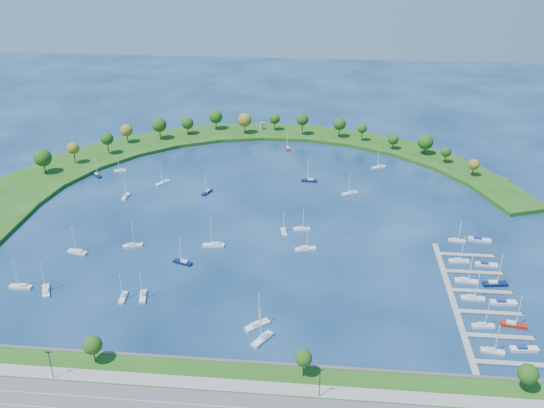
# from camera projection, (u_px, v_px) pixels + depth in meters

# --- Properties ---
(ground) EXTENTS (700.00, 700.00, 0.00)m
(ground) POSITION_uv_depth(u_px,v_px,m) (261.00, 216.00, 273.19)
(ground) COLOR #071F3C
(ground) RESTS_ON ground
(breakwater) EXTENTS (286.74, 247.64, 2.00)m
(breakwater) POSITION_uv_depth(u_px,v_px,m) (188.00, 171.00, 320.16)
(breakwater) COLOR #1E4A13
(breakwater) RESTS_ON ground
(breakwater_trees) EXTENTS (238.67, 91.47, 14.06)m
(breakwater_trees) POSITION_uv_depth(u_px,v_px,m) (235.00, 132.00, 349.72)
(breakwater_trees) COLOR #382314
(breakwater_trees) RESTS_ON breakwater
(harbor_tower) EXTENTS (2.60, 2.60, 4.65)m
(harbor_tower) POSITION_uv_depth(u_px,v_px,m) (261.00, 126.00, 379.31)
(harbor_tower) COLOR gray
(harbor_tower) RESTS_ON breakwater
(dock_system) EXTENTS (24.28, 82.00, 1.60)m
(dock_system) POSITION_uv_depth(u_px,v_px,m) (473.00, 301.00, 211.39)
(dock_system) COLOR gray
(dock_system) RESTS_ON ground
(moored_boat_0) EXTENTS (4.19, 7.70, 10.91)m
(moored_boat_0) POSITION_uv_depth(u_px,v_px,m) (288.00, 148.00, 352.60)
(moored_boat_0) COLOR maroon
(moored_boat_0) RESTS_ON ground
(moored_boat_1) EXTENTS (6.81, 6.97, 11.20)m
(moored_boat_1) POSITION_uv_depth(u_px,v_px,m) (97.00, 175.00, 315.18)
(moored_boat_1) COLOR #09153B
(moored_boat_1) RESTS_ON ground
(moored_boat_2) EXTENTS (3.52, 7.48, 10.60)m
(moored_boat_2) POSITION_uv_depth(u_px,v_px,m) (284.00, 231.00, 257.83)
(moored_boat_2) COLOR silver
(moored_boat_2) RESTS_ON ground
(moored_boat_3) EXTENTS (9.16, 5.04, 12.97)m
(moored_boat_3) POSITION_uv_depth(u_px,v_px,m) (305.00, 248.00, 244.23)
(moored_boat_3) COLOR silver
(moored_boat_3) RESTS_ON ground
(moored_boat_4) EXTENTS (8.90, 4.26, 12.61)m
(moored_boat_4) POSITION_uv_depth(u_px,v_px,m) (78.00, 251.00, 241.97)
(moored_boat_4) COLOR silver
(moored_boat_4) RESTS_ON ground
(moored_boat_5) EXTENTS (9.43, 3.44, 13.57)m
(moored_boat_5) POSITION_uv_depth(u_px,v_px,m) (214.00, 245.00, 247.02)
(moored_boat_5) COLOR silver
(moored_boat_5) RESTS_ON ground
(moored_boat_6) EXTENTS (6.06, 8.97, 12.90)m
(moored_boat_6) POSITION_uv_depth(u_px,v_px,m) (46.00, 290.00, 216.42)
(moored_boat_6) COLOR silver
(moored_boat_6) RESTS_ON ground
(moored_boat_7) EXTENTS (8.56, 2.58, 12.50)m
(moored_boat_7) POSITION_uv_depth(u_px,v_px,m) (21.00, 286.00, 219.01)
(moored_boat_7) COLOR silver
(moored_boat_7) RESTS_ON ground
(moored_boat_8) EXTENTS (7.10, 7.84, 12.18)m
(moored_boat_8) POSITION_uv_depth(u_px,v_px,m) (163.00, 182.00, 306.02)
(moored_boat_8) COLOR silver
(moored_boat_8) RESTS_ON ground
(moored_boat_9) EXTENTS (8.57, 4.66, 12.13)m
(moored_boat_9) POSITION_uv_depth(u_px,v_px,m) (133.00, 245.00, 246.76)
(moored_boat_9) COLOR silver
(moored_boat_9) RESTS_ON ground
(moored_boat_10) EXTENTS (8.78, 8.02, 13.69)m
(moored_boat_10) POSITION_uv_depth(u_px,v_px,m) (257.00, 325.00, 198.01)
(moored_boat_10) COLOR silver
(moored_boat_10) RESTS_ON ground
(moored_boat_11) EXTENTS (8.34, 2.71, 12.11)m
(moored_boat_11) POSITION_uv_depth(u_px,v_px,m) (309.00, 180.00, 308.73)
(moored_boat_11) COLOR #09153B
(moored_boat_11) RESTS_ON ground
(moored_boat_12) EXTENTS (4.86, 7.95, 11.31)m
(moored_boat_12) POSITION_uv_depth(u_px,v_px,m) (207.00, 192.00, 295.43)
(moored_boat_12) COLOR #09153B
(moored_boat_12) RESTS_ON ground
(moored_boat_13) EXTENTS (8.46, 5.87, 12.23)m
(moored_boat_13) POSITION_uv_depth(u_px,v_px,m) (350.00, 193.00, 294.23)
(moored_boat_13) COLOR silver
(moored_boat_13) RESTS_ON ground
(moored_boat_14) EXTENTS (8.20, 5.40, 11.75)m
(moored_boat_14) POSITION_uv_depth(u_px,v_px,m) (379.00, 167.00, 325.34)
(moored_boat_14) COLOR silver
(moored_boat_14) RESTS_ON ground
(moored_boat_15) EXTENTS (2.82, 7.61, 10.93)m
(moored_boat_15) POSITION_uv_depth(u_px,v_px,m) (123.00, 297.00, 212.86)
(moored_boat_15) COLOR silver
(moored_boat_15) RESTS_ON ground
(moored_boat_16) EXTENTS (2.49, 7.63, 11.07)m
(moored_boat_16) POSITION_uv_depth(u_px,v_px,m) (126.00, 196.00, 290.92)
(moored_boat_16) COLOR silver
(moored_boat_16) RESTS_ON ground
(moored_boat_17) EXTENTS (7.93, 3.28, 11.32)m
(moored_boat_17) POSITION_uv_depth(u_px,v_px,m) (302.00, 228.00, 260.18)
(moored_boat_17) COLOR silver
(moored_boat_17) RESTS_ON ground
(moored_boat_18) EXTENTS (7.00, 8.92, 13.22)m
(moored_boat_18) POSITION_uv_depth(u_px,v_px,m) (263.00, 338.00, 191.55)
(moored_boat_18) COLOR silver
(moored_boat_18) RESTS_ON ground
(moored_boat_19) EXTENTS (7.00, 3.33, 9.93)m
(moored_boat_19) POSITION_uv_depth(u_px,v_px,m) (120.00, 170.00, 321.23)
(moored_boat_19) COLOR silver
(moored_boat_19) RESTS_ON ground
(moored_boat_20) EXTENTS (3.93, 8.43, 11.95)m
(moored_boat_20) POSITION_uv_depth(u_px,v_px,m) (143.00, 296.00, 213.41)
(moored_boat_20) COLOR silver
(moored_boat_20) RESTS_ON ground
(moored_boat_21) EXTENTS (8.45, 4.78, 11.98)m
(moored_boat_21) POSITION_uv_depth(u_px,v_px,m) (183.00, 262.00, 234.72)
(moored_boat_21) COLOR #09153B
(moored_boat_21) RESTS_ON ground
(docked_boat_0) EXTENTS (7.67, 3.24, 10.93)m
(docked_boat_0) POSITION_uv_depth(u_px,v_px,m) (493.00, 350.00, 186.32)
(docked_boat_0) COLOR silver
(docked_boat_0) RESTS_ON ground
(docked_boat_1) EXTENTS (9.11, 3.40, 1.82)m
(docked_boat_1) POSITION_uv_depth(u_px,v_px,m) (524.00, 349.00, 187.24)
(docked_boat_1) COLOR silver
(docked_boat_1) RESTS_ON ground
(docked_boat_2) EXTENTS (7.80, 2.73, 11.26)m
(docked_boat_2) POSITION_uv_depth(u_px,v_px,m) (483.00, 325.00, 197.96)
(docked_boat_2) COLOR silver
(docked_boat_2) RESTS_ON ground
(docked_boat_3) EXTENTS (8.98, 3.72, 12.80)m
(docked_boat_3) POSITION_uv_depth(u_px,v_px,m) (513.00, 324.00, 198.38)
(docked_boat_3) COLOR maroon
(docked_boat_3) RESTS_ON ground
(docked_boat_4) EXTENTS (8.56, 2.55, 12.52)m
(docked_boat_4) POSITION_uv_depth(u_px,v_px,m) (473.00, 298.00, 212.31)
(docked_boat_4) COLOR silver
(docked_boat_4) RESTS_ON ground
(docked_boat_5) EXTENTS (9.58, 3.10, 1.93)m
(docked_boat_5) POSITION_uv_depth(u_px,v_px,m) (503.00, 302.00, 209.98)
(docked_boat_5) COLOR silver
(docked_boat_5) RESTS_ON ground
(docked_boat_6) EXTENTS (8.99, 3.33, 12.92)m
(docked_boat_6) POSITION_uv_depth(u_px,v_px,m) (466.00, 280.00, 222.48)
(docked_boat_6) COLOR silver
(docked_boat_6) RESTS_ON ground
(docked_boat_7) EXTENTS (9.60, 3.92, 13.70)m
(docked_boat_7) POSITION_uv_depth(u_px,v_px,m) (495.00, 283.00, 220.68)
(docked_boat_7) COLOR #09153B
(docked_boat_7) RESTS_ON ground
(docked_boat_8) EXTENTS (8.36, 2.92, 12.06)m
(docked_boat_8) POSITION_uv_depth(u_px,v_px,m) (459.00, 260.00, 235.65)
(docked_boat_8) COLOR silver
(docked_boat_8) RESTS_ON ground
(docked_boat_9) EXTENTS (8.92, 3.09, 1.79)m
(docked_boat_9) POSITION_uv_depth(u_px,v_px,m) (486.00, 264.00, 233.25)
(docked_boat_9) COLOR silver
(docked_boat_9) RESTS_ON ground
(docked_boat_10) EXTENTS (7.30, 2.60, 10.52)m
(docked_boat_10) POSITION_uv_depth(u_px,v_px,m) (457.00, 240.00, 250.79)
(docked_boat_10) COLOR silver
(docked_boat_10) RESTS_ON ground
(docked_boat_11) EXTENTS (9.86, 4.01, 1.95)m
(docked_boat_11) POSITION_uv_depth(u_px,v_px,m) (479.00, 240.00, 251.35)
(docked_boat_11) COLOR silver
(docked_boat_11) RESTS_ON ground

